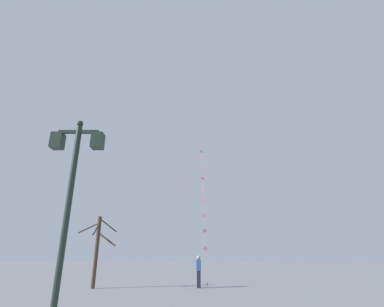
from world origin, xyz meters
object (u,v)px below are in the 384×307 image
kite_train (204,190)px  bare_tree (98,248)px  twin_lantern_lamp_post (73,178)px  kite_flyer (200,270)px

kite_train → bare_tree: kite_train is taller
twin_lantern_lamp_post → kite_flyer: 11.68m
twin_lantern_lamp_post → bare_tree: (-2.54, 10.59, -1.32)m
twin_lantern_lamp_post → kite_flyer: size_ratio=2.89×
kite_train → bare_tree: 10.79m
kite_train → kite_flyer: 9.20m
kite_train → kite_flyer: kite_train is taller
kite_train → kite_flyer: (-0.56, -6.85, -6.12)m
kite_flyer → bare_tree: size_ratio=0.44×
kite_flyer → bare_tree: 5.93m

